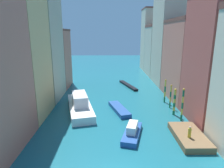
{
  "coord_description": "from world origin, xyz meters",
  "views": [
    {
      "loc": [
        -0.99,
        -14.07,
        12.16
      ],
      "look_at": [
        -0.42,
        27.87,
        1.5
      ],
      "focal_mm": 31.77,
      "sensor_mm": 36.0,
      "label": 1
    }
  ],
  "objects_px": {
    "mooring_pole_3": "(165,91)",
    "vaporetto_white": "(80,105)",
    "motorboat_1": "(132,132)",
    "motorboat_0": "(119,109)",
    "waterfront_dock": "(189,136)",
    "person_on_dock": "(190,132)",
    "mooring_pole_2": "(170,96)",
    "mooring_pole_0": "(182,104)",
    "mooring_pole_1": "(174,101)",
    "gondola_black": "(128,85)"
  },
  "relations": [
    {
      "from": "waterfront_dock",
      "to": "motorboat_0",
      "type": "height_order",
      "value": "waterfront_dock"
    },
    {
      "from": "waterfront_dock",
      "to": "vaporetto_white",
      "type": "relative_size",
      "value": 0.54
    },
    {
      "from": "person_on_dock",
      "to": "gondola_black",
      "type": "height_order",
      "value": "person_on_dock"
    },
    {
      "from": "gondola_black",
      "to": "motorboat_1",
      "type": "relative_size",
      "value": 1.54
    },
    {
      "from": "mooring_pole_2",
      "to": "mooring_pole_3",
      "type": "bearing_deg",
      "value": 93.32
    },
    {
      "from": "mooring_pole_2",
      "to": "gondola_black",
      "type": "bearing_deg",
      "value": 112.18
    },
    {
      "from": "mooring_pole_0",
      "to": "motorboat_1",
      "type": "xyz_separation_m",
      "value": [
        -7.58,
        -4.36,
        -1.9
      ]
    },
    {
      "from": "person_on_dock",
      "to": "mooring_pole_0",
      "type": "relative_size",
      "value": 0.29
    },
    {
      "from": "waterfront_dock",
      "to": "gondola_black",
      "type": "distance_m",
      "value": 24.96
    },
    {
      "from": "person_on_dock",
      "to": "motorboat_1",
      "type": "bearing_deg",
      "value": 164.44
    },
    {
      "from": "mooring_pole_3",
      "to": "vaporetto_white",
      "type": "bearing_deg",
      "value": -164.79
    },
    {
      "from": "vaporetto_white",
      "to": "gondola_black",
      "type": "relative_size",
      "value": 1.31
    },
    {
      "from": "motorboat_0",
      "to": "vaporetto_white",
      "type": "bearing_deg",
      "value": 178.29
    },
    {
      "from": "mooring_pole_3",
      "to": "waterfront_dock",
      "type": "bearing_deg",
      "value": -92.69
    },
    {
      "from": "mooring_pole_3",
      "to": "vaporetto_white",
      "type": "xyz_separation_m",
      "value": [
        -14.82,
        -4.03,
        -1.17
      ]
    },
    {
      "from": "mooring_pole_0",
      "to": "vaporetto_white",
      "type": "distance_m",
      "value": 15.67
    },
    {
      "from": "mooring_pole_2",
      "to": "motorboat_1",
      "type": "distance_m",
      "value": 12.16
    },
    {
      "from": "motorboat_1",
      "to": "mooring_pole_1",
      "type": "bearing_deg",
      "value": 42.44
    },
    {
      "from": "mooring_pole_1",
      "to": "motorboat_1",
      "type": "xyz_separation_m",
      "value": [
        -7.18,
        -6.56,
        -1.58
      ]
    },
    {
      "from": "mooring_pole_1",
      "to": "gondola_black",
      "type": "xyz_separation_m",
      "value": [
        -5.49,
        17.08,
        -1.91
      ]
    },
    {
      "from": "mooring_pole_1",
      "to": "gondola_black",
      "type": "height_order",
      "value": "mooring_pole_1"
    },
    {
      "from": "person_on_dock",
      "to": "mooring_pole_2",
      "type": "bearing_deg",
      "value": 84.07
    },
    {
      "from": "waterfront_dock",
      "to": "mooring_pole_3",
      "type": "bearing_deg",
      "value": 87.31
    },
    {
      "from": "mooring_pole_0",
      "to": "vaporetto_white",
      "type": "height_order",
      "value": "mooring_pole_0"
    },
    {
      "from": "mooring_pole_2",
      "to": "gondola_black",
      "type": "xyz_separation_m",
      "value": [
        -5.77,
        14.14,
        -1.82
      ]
    },
    {
      "from": "waterfront_dock",
      "to": "mooring_pole_0",
      "type": "height_order",
      "value": "mooring_pole_0"
    },
    {
      "from": "person_on_dock",
      "to": "motorboat_0",
      "type": "distance_m",
      "value": 12.39
    },
    {
      "from": "waterfront_dock",
      "to": "mooring_pole_0",
      "type": "distance_m",
      "value": 5.66
    },
    {
      "from": "gondola_black",
      "to": "motorboat_0",
      "type": "distance_m",
      "value": 15.83
    },
    {
      "from": "mooring_pole_0",
      "to": "gondola_black",
      "type": "distance_m",
      "value": 20.28
    },
    {
      "from": "vaporetto_white",
      "to": "motorboat_0",
      "type": "height_order",
      "value": "vaporetto_white"
    },
    {
      "from": "person_on_dock",
      "to": "mooring_pole_3",
      "type": "distance_m",
      "value": 14.1
    },
    {
      "from": "motorboat_1",
      "to": "motorboat_0",
      "type": "bearing_deg",
      "value": 98.39
    },
    {
      "from": "mooring_pole_1",
      "to": "mooring_pole_2",
      "type": "xyz_separation_m",
      "value": [
        0.28,
        2.93,
        -0.09
      ]
    },
    {
      "from": "mooring_pole_0",
      "to": "mooring_pole_1",
      "type": "bearing_deg",
      "value": 100.32
    },
    {
      "from": "gondola_black",
      "to": "motorboat_0",
      "type": "height_order",
      "value": "motorboat_0"
    },
    {
      "from": "mooring_pole_0",
      "to": "motorboat_0",
      "type": "relative_size",
      "value": 0.71
    },
    {
      "from": "waterfront_dock",
      "to": "mooring_pole_3",
      "type": "xyz_separation_m",
      "value": [
        0.62,
        13.11,
        1.81
      ]
    },
    {
      "from": "waterfront_dock",
      "to": "motorboat_0",
      "type": "xyz_separation_m",
      "value": [
        -7.87,
        8.89,
        -0.04
      ]
    },
    {
      "from": "mooring_pole_2",
      "to": "mooring_pole_1",
      "type": "bearing_deg",
      "value": -95.38
    },
    {
      "from": "motorboat_0",
      "to": "mooring_pole_1",
      "type": "bearing_deg",
      "value": -10.23
    },
    {
      "from": "gondola_black",
      "to": "motorboat_1",
      "type": "xyz_separation_m",
      "value": [
        -1.69,
        -23.64,
        0.33
      ]
    },
    {
      "from": "mooring_pole_1",
      "to": "mooring_pole_2",
      "type": "bearing_deg",
      "value": 84.62
    },
    {
      "from": "mooring_pole_0",
      "to": "mooring_pole_1",
      "type": "height_order",
      "value": "mooring_pole_0"
    },
    {
      "from": "waterfront_dock",
      "to": "mooring_pole_1",
      "type": "height_order",
      "value": "mooring_pole_1"
    },
    {
      "from": "waterfront_dock",
      "to": "person_on_dock",
      "type": "bearing_deg",
      "value": -112.75
    },
    {
      "from": "waterfront_dock",
      "to": "mooring_pole_2",
      "type": "relative_size",
      "value": 1.59
    },
    {
      "from": "mooring_pole_2",
      "to": "mooring_pole_3",
      "type": "distance_m",
      "value": 2.8
    },
    {
      "from": "mooring_pole_1",
      "to": "motorboat_1",
      "type": "relative_size",
      "value": 0.71
    },
    {
      "from": "waterfront_dock",
      "to": "person_on_dock",
      "type": "xyz_separation_m",
      "value": [
        -0.39,
        -0.93,
        1.01
      ]
    }
  ]
}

